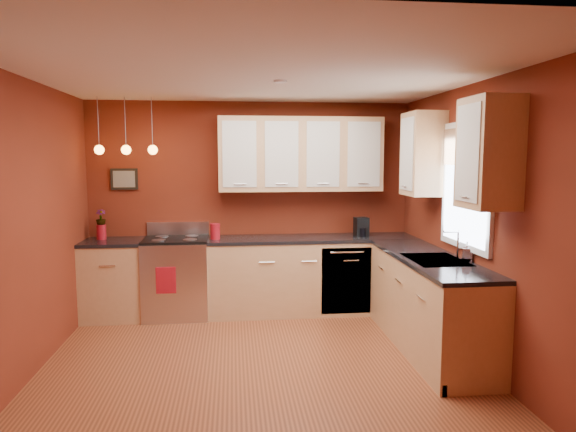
{
  "coord_description": "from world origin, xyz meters",
  "views": [
    {
      "loc": [
        -0.23,
        -4.37,
        1.92
      ],
      "look_at": [
        0.35,
        1.0,
        1.3
      ],
      "focal_mm": 32.0,
      "sensor_mm": 36.0,
      "label": 1
    }
  ],
  "objects": [
    {
      "name": "floor",
      "position": [
        0.0,
        0.0,
        0.0
      ],
      "size": [
        4.2,
        4.2,
        0.0
      ],
      "primitive_type": "plane",
      "color": "#964D2B",
      "rests_on": "ground"
    },
    {
      "name": "ceiling",
      "position": [
        0.0,
        0.0,
        2.6
      ],
      "size": [
        4.0,
        4.2,
        0.02
      ],
      "primitive_type": "cube",
      "color": "silver",
      "rests_on": "wall_back"
    },
    {
      "name": "wall_back",
      "position": [
        0.0,
        2.1,
        1.3
      ],
      "size": [
        4.0,
        0.02,
        2.6
      ],
      "primitive_type": "cube",
      "color": "maroon",
      "rests_on": "floor"
    },
    {
      "name": "wall_front",
      "position": [
        0.0,
        -2.1,
        1.3
      ],
      "size": [
        4.0,
        0.02,
        2.6
      ],
      "primitive_type": "cube",
      "color": "maroon",
      "rests_on": "floor"
    },
    {
      "name": "wall_left",
      "position": [
        -2.0,
        0.0,
        1.3
      ],
      "size": [
        0.02,
        4.2,
        2.6
      ],
      "primitive_type": "cube",
      "color": "maroon",
      "rests_on": "floor"
    },
    {
      "name": "wall_right",
      "position": [
        2.0,
        0.0,
        1.3
      ],
      "size": [
        0.02,
        4.2,
        2.6
      ],
      "primitive_type": "cube",
      "color": "maroon",
      "rests_on": "floor"
    },
    {
      "name": "base_cabinets_back_left",
      "position": [
        -1.65,
        1.8,
        0.45
      ],
      "size": [
        0.7,
        0.6,
        0.9
      ],
      "primitive_type": "cube",
      "color": "tan",
      "rests_on": "floor"
    },
    {
      "name": "base_cabinets_back_right",
      "position": [
        0.73,
        1.8,
        0.45
      ],
      "size": [
        2.54,
        0.6,
        0.9
      ],
      "primitive_type": "cube",
      "color": "tan",
      "rests_on": "floor"
    },
    {
      "name": "base_cabinets_right",
      "position": [
        1.7,
        0.45,
        0.45
      ],
      "size": [
        0.6,
        2.1,
        0.9
      ],
      "primitive_type": "cube",
      "color": "tan",
      "rests_on": "floor"
    },
    {
      "name": "counter_back_left",
      "position": [
        -1.65,
        1.8,
        0.92
      ],
      "size": [
        0.7,
        0.62,
        0.04
      ],
      "primitive_type": "cube",
      "color": "black",
      "rests_on": "base_cabinets_back_left"
    },
    {
      "name": "counter_back_right",
      "position": [
        0.73,
        1.8,
        0.92
      ],
      "size": [
        2.54,
        0.62,
        0.04
      ],
      "primitive_type": "cube",
      "color": "black",
      "rests_on": "base_cabinets_back_right"
    },
    {
      "name": "counter_right",
      "position": [
        1.7,
        0.45,
        0.92
      ],
      "size": [
        0.62,
        2.1,
        0.04
      ],
      "primitive_type": "cube",
      "color": "black",
      "rests_on": "base_cabinets_right"
    },
    {
      "name": "gas_range",
      "position": [
        -0.92,
        1.8,
        0.48
      ],
      "size": [
        0.76,
        0.64,
        1.11
      ],
      "color": "silver",
      "rests_on": "floor"
    },
    {
      "name": "dishwasher_front",
      "position": [
        1.1,
        1.51,
        0.45
      ],
      "size": [
        0.6,
        0.02,
        0.8
      ],
      "primitive_type": "cube",
      "color": "silver",
      "rests_on": "base_cabinets_back_right"
    },
    {
      "name": "sink",
      "position": [
        1.7,
        0.3,
        0.92
      ],
      "size": [
        0.5,
        0.7,
        0.33
      ],
      "color": "#939398",
      "rests_on": "counter_right"
    },
    {
      "name": "window",
      "position": [
        1.97,
        0.3,
        1.69
      ],
      "size": [
        0.06,
        1.02,
        1.22
      ],
      "color": "white",
      "rests_on": "wall_right"
    },
    {
      "name": "upper_cabinets_back",
      "position": [
        0.6,
        1.93,
        1.95
      ],
      "size": [
        2.0,
        0.35,
        0.9
      ],
      "primitive_type": "cube",
      "color": "tan",
      "rests_on": "wall_back"
    },
    {
      "name": "upper_cabinets_right",
      "position": [
        1.82,
        0.32,
        1.95
      ],
      "size": [
        0.35,
        1.95,
        0.9
      ],
      "primitive_type": "cube",
      "color": "tan",
      "rests_on": "wall_right"
    },
    {
      "name": "wall_picture",
      "position": [
        -1.55,
        2.08,
        1.65
      ],
      "size": [
        0.32,
        0.03,
        0.26
      ],
      "primitive_type": "cube",
      "color": "black",
      "rests_on": "wall_back"
    },
    {
      "name": "pendant_lights",
      "position": [
        -1.45,
        1.75,
        2.01
      ],
      "size": [
        0.71,
        0.11,
        0.66
      ],
      "color": "#939398",
      "rests_on": "ceiling"
    },
    {
      "name": "red_canister",
      "position": [
        -0.45,
        1.75,
        1.03
      ],
      "size": [
        0.12,
        0.12,
        0.19
      ],
      "color": "maroon",
      "rests_on": "counter_back_right"
    },
    {
      "name": "red_vase",
      "position": [
        -1.8,
        1.88,
        1.03
      ],
      "size": [
        0.11,
        0.11,
        0.18
      ],
      "primitive_type": "cylinder",
      "color": "maroon",
      "rests_on": "counter_back_left"
    },
    {
      "name": "flowers",
      "position": [
        -1.8,
        1.88,
        1.2
      ],
      "size": [
        0.13,
        0.13,
        0.2
      ],
      "primitive_type": "imported",
      "rotation": [
        0.0,
        0.0,
        0.2
      ],
      "color": "maroon",
      "rests_on": "red_vase"
    },
    {
      "name": "coffee_maker",
      "position": [
        1.35,
        1.79,
        1.05
      ],
      "size": [
        0.18,
        0.18,
        0.24
      ],
      "rotation": [
        0.0,
        0.0,
        0.15
      ],
      "color": "black",
      "rests_on": "counter_back_right"
    },
    {
      "name": "soap_pump",
      "position": [
        1.95,
        0.17,
        1.04
      ],
      "size": [
        0.11,
        0.11,
        0.19
      ],
      "primitive_type": "imported",
      "rotation": [
        0.0,
        0.0,
        -0.33
      ],
      "color": "white",
      "rests_on": "counter_right"
    },
    {
      "name": "dish_towel",
      "position": [
        -1.01,
        1.47,
        0.52
      ],
      "size": [
        0.22,
        0.02,
        0.31
      ],
      "primitive_type": "cube",
      "color": "maroon",
      "rests_on": "gas_range"
    }
  ]
}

